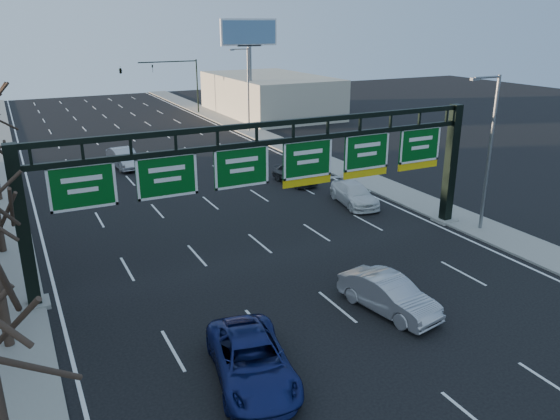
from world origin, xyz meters
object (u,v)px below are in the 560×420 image
sign_gantry (278,171)px  car_blue_suv (252,361)px  car_silver_sedan (389,295)px  car_white_wagon (354,194)px

sign_gantry → car_blue_suv: bearing=-121.7°
car_blue_suv → car_silver_sedan: 7.32m
sign_gantry → car_silver_sedan: (1.59, -7.28, -3.86)m
car_silver_sedan → car_white_wagon: car_silver_sedan is taller
car_blue_suv → car_silver_sedan: (7.12, 1.69, 0.02)m
car_blue_suv → car_silver_sedan: car_silver_sedan is taller
sign_gantry → car_white_wagon: size_ratio=5.04×
car_silver_sedan → car_white_wagon: bearing=50.7°
car_silver_sedan → car_white_wagon: size_ratio=0.96×
car_white_wagon → car_silver_sedan: bearing=-109.1°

